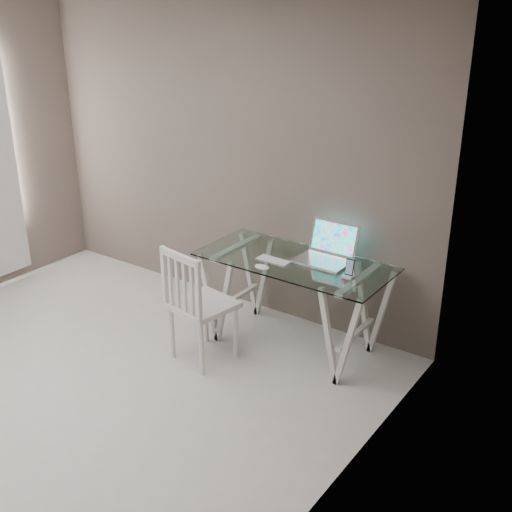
# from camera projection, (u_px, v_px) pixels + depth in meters

# --- Properties ---
(desk) EXTENTS (1.50, 0.70, 0.75)m
(desk) POSITION_uv_depth(u_px,v_px,m) (293.00, 303.00, 5.05)
(desk) COLOR silver
(desk) RESTS_ON ground
(chair) EXTENTS (0.49, 0.49, 0.94)m
(chair) POSITION_uv_depth(u_px,v_px,m) (195.00, 301.00, 4.78)
(chair) COLOR silver
(chair) RESTS_ON ground
(laptop) EXTENTS (0.40, 0.36, 0.27)m
(laptop) POSITION_uv_depth(u_px,v_px,m) (327.00, 251.00, 4.91)
(laptop) COLOR silver
(laptop) RESTS_ON desk
(keyboard) EXTENTS (0.28, 0.12, 0.01)m
(keyboard) POSITION_uv_depth(u_px,v_px,m) (274.00, 260.00, 4.90)
(keyboard) COLOR silver
(keyboard) RESTS_ON desk
(mouse) EXTENTS (0.12, 0.07, 0.04)m
(mouse) POSITION_uv_depth(u_px,v_px,m) (262.00, 267.00, 4.75)
(mouse) COLOR white
(mouse) RESTS_ON desk
(phone_dock) EXTENTS (0.07, 0.07, 0.14)m
(phone_dock) POSITION_uv_depth(u_px,v_px,m) (349.00, 272.00, 4.61)
(phone_dock) COLOR white
(phone_dock) RESTS_ON desk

